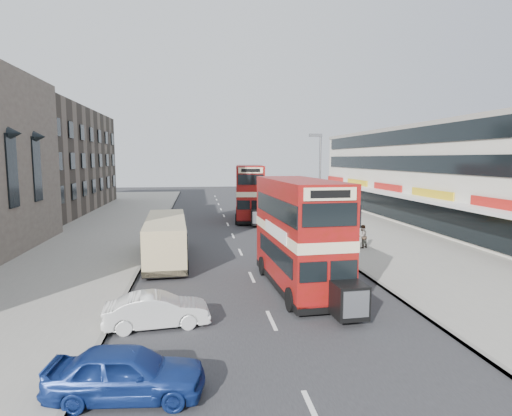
{
  "coord_description": "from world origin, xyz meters",
  "views": [
    {
      "loc": [
        -2.74,
        -13.37,
        6.26
      ],
      "look_at": [
        0.08,
        6.91,
        3.82
      ],
      "focal_mm": 29.39,
      "sensor_mm": 36.0,
      "label": 1
    }
  ],
  "objects_px": {
    "car_left_near": "(126,372)",
    "cyclist": "(282,231)",
    "street_lamp": "(319,177)",
    "pedestrian_far": "(304,207)",
    "bus_main": "(299,234)",
    "bus_second": "(250,192)",
    "car_right_a": "(313,241)",
    "pedestrian_near": "(362,236)",
    "car_left_front": "(157,310)",
    "coach": "(166,237)",
    "car_right_b": "(282,221)"
  },
  "relations": [
    {
      "from": "car_left_near",
      "to": "cyclist",
      "type": "relative_size",
      "value": 2.11
    },
    {
      "from": "street_lamp",
      "to": "car_right_b",
      "type": "relative_size",
      "value": 1.87
    },
    {
      "from": "bus_main",
      "to": "bus_second",
      "type": "xyz_separation_m",
      "value": [
        0.43,
        22.76,
        0.14
      ]
    },
    {
      "from": "street_lamp",
      "to": "bus_second",
      "type": "relative_size",
      "value": 0.82
    },
    {
      "from": "coach",
      "to": "pedestrian_far",
      "type": "distance_m",
      "value": 22.21
    },
    {
      "from": "car_left_near",
      "to": "pedestrian_far",
      "type": "bearing_deg",
      "value": -16.33
    },
    {
      "from": "car_right_a",
      "to": "car_right_b",
      "type": "bearing_deg",
      "value": -171.28
    },
    {
      "from": "coach",
      "to": "car_right_b",
      "type": "distance_m",
      "value": 14.58
    },
    {
      "from": "bus_main",
      "to": "car_right_a",
      "type": "xyz_separation_m",
      "value": [
        3.01,
        8.2,
        -2.04
      ]
    },
    {
      "from": "car_left_near",
      "to": "pedestrian_near",
      "type": "height_order",
      "value": "pedestrian_near"
    },
    {
      "from": "bus_second",
      "to": "coach",
      "type": "bearing_deg",
      "value": 71.79
    },
    {
      "from": "pedestrian_near",
      "to": "bus_second",
      "type": "bearing_deg",
      "value": -96.41
    },
    {
      "from": "bus_second",
      "to": "pedestrian_near",
      "type": "height_order",
      "value": "bus_second"
    },
    {
      "from": "car_right_a",
      "to": "car_left_near",
      "type": "bearing_deg",
      "value": -22.89
    },
    {
      "from": "street_lamp",
      "to": "pedestrian_far",
      "type": "relative_size",
      "value": 4.35
    },
    {
      "from": "coach",
      "to": "bus_second",
      "type": "bearing_deg",
      "value": 62.93
    },
    {
      "from": "cyclist",
      "to": "bus_main",
      "type": "bearing_deg",
      "value": -103.05
    },
    {
      "from": "pedestrian_near",
      "to": "cyclist",
      "type": "distance_m",
      "value": 6.59
    },
    {
      "from": "car_left_front",
      "to": "car_right_a",
      "type": "xyz_separation_m",
      "value": [
        9.35,
        12.05,
        0.01
      ]
    },
    {
      "from": "street_lamp",
      "to": "pedestrian_far",
      "type": "distance_m",
      "value": 12.92
    },
    {
      "from": "coach",
      "to": "car_left_near",
      "type": "bearing_deg",
      "value": -92.84
    },
    {
      "from": "coach",
      "to": "car_right_a",
      "type": "bearing_deg",
      "value": 6.37
    },
    {
      "from": "car_right_b",
      "to": "cyclist",
      "type": "distance_m",
      "value": 5.36
    },
    {
      "from": "bus_second",
      "to": "car_left_front",
      "type": "xyz_separation_m",
      "value": [
        -6.77,
        -26.61,
        -2.19
      ]
    },
    {
      "from": "car_left_near",
      "to": "cyclist",
      "type": "bearing_deg",
      "value": -16.26
    },
    {
      "from": "pedestrian_far",
      "to": "cyclist",
      "type": "relative_size",
      "value": 0.96
    },
    {
      "from": "coach",
      "to": "car_right_a",
      "type": "distance_m",
      "value": 9.94
    },
    {
      "from": "car_right_b",
      "to": "car_right_a",
      "type": "bearing_deg",
      "value": -0.59
    },
    {
      "from": "street_lamp",
      "to": "cyclist",
      "type": "xyz_separation_m",
      "value": [
        -2.85,
        0.18,
        -4.15
      ]
    },
    {
      "from": "bus_second",
      "to": "car_left_near",
      "type": "height_order",
      "value": "bus_second"
    },
    {
      "from": "car_left_front",
      "to": "car_left_near",
      "type": "bearing_deg",
      "value": 169.56
    },
    {
      "from": "street_lamp",
      "to": "bus_main",
      "type": "xyz_separation_m",
      "value": [
        -4.5,
        -12.15,
        -2.11
      ]
    },
    {
      "from": "coach",
      "to": "cyclist",
      "type": "bearing_deg",
      "value": 31.29
    },
    {
      "from": "bus_main",
      "to": "car_left_near",
      "type": "relative_size",
      "value": 2.27
    },
    {
      "from": "coach",
      "to": "car_left_near",
      "type": "xyz_separation_m",
      "value": [
        0.07,
        -15.08,
        -0.73
      ]
    },
    {
      "from": "bus_second",
      "to": "pedestrian_far",
      "type": "distance_m",
      "value": 6.53
    },
    {
      "from": "coach",
      "to": "pedestrian_near",
      "type": "xyz_separation_m",
      "value": [
        13.09,
        1.12,
        -0.47
      ]
    },
    {
      "from": "pedestrian_far",
      "to": "cyclist",
      "type": "height_order",
      "value": "pedestrian_far"
    },
    {
      "from": "pedestrian_far",
      "to": "cyclist",
      "type": "bearing_deg",
      "value": -108.05
    },
    {
      "from": "bus_main",
      "to": "pedestrian_near",
      "type": "bearing_deg",
      "value": -132.59
    },
    {
      "from": "car_left_near",
      "to": "car_right_b",
      "type": "bearing_deg",
      "value": -14.36
    },
    {
      "from": "bus_second",
      "to": "cyclist",
      "type": "bearing_deg",
      "value": 102.47
    },
    {
      "from": "car_left_front",
      "to": "cyclist",
      "type": "height_order",
      "value": "cyclist"
    },
    {
      "from": "car_left_near",
      "to": "bus_second",
      "type": "bearing_deg",
      "value": -7.26
    },
    {
      "from": "street_lamp",
      "to": "pedestrian_far",
      "type": "bearing_deg",
      "value": 80.62
    },
    {
      "from": "cyclist",
      "to": "car_left_front",
      "type": "bearing_deg",
      "value": -121.71
    },
    {
      "from": "bus_second",
      "to": "coach",
      "type": "height_order",
      "value": "bus_second"
    },
    {
      "from": "cyclist",
      "to": "car_right_a",
      "type": "bearing_deg",
      "value": -77.28
    },
    {
      "from": "street_lamp",
      "to": "car_right_a",
      "type": "xyz_separation_m",
      "value": [
        -1.49,
        -3.95,
        -4.14
      ]
    },
    {
      "from": "bus_second",
      "to": "coach",
      "type": "relative_size",
      "value": 1.07
    }
  ]
}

